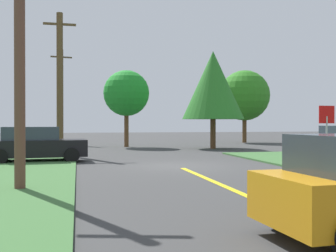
{
  "coord_description": "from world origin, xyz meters",
  "views": [
    {
      "loc": [
        -4.07,
        -17.13,
        1.81
      ],
      "look_at": [
        0.57,
        4.37,
        1.63
      ],
      "focal_mm": 44.99,
      "sensor_mm": 36.0,
      "label": 1
    }
  ],
  "objects_px": {
    "oak_tree_right": "(213,85)",
    "utility_pole_mid": "(60,82)",
    "stop_sign": "(327,125)",
    "parked_car_near_building": "(35,145)",
    "utility_pole_far": "(61,96)",
    "pine_tree_center": "(126,93)",
    "utility_pole_near": "(20,50)",
    "oak_tree_left": "(245,96)"
  },
  "relations": [
    {
      "from": "oak_tree_right",
      "to": "utility_pole_mid",
      "type": "bearing_deg",
      "value": -160.23
    },
    {
      "from": "utility_pole_mid",
      "to": "stop_sign",
      "type": "bearing_deg",
      "value": -42.73
    },
    {
      "from": "utility_pole_mid",
      "to": "oak_tree_right",
      "type": "bearing_deg",
      "value": 19.77
    },
    {
      "from": "parked_car_near_building",
      "to": "utility_pole_far",
      "type": "distance_m",
      "value": 17.31
    },
    {
      "from": "utility_pole_far",
      "to": "oak_tree_right",
      "type": "xyz_separation_m",
      "value": [
        10.59,
        -9.01,
        0.3
      ]
    },
    {
      "from": "pine_tree_center",
      "to": "oak_tree_right",
      "type": "height_order",
      "value": "oak_tree_right"
    },
    {
      "from": "parked_car_near_building",
      "to": "pine_tree_center",
      "type": "distance_m",
      "value": 12.89
    },
    {
      "from": "utility_pole_near",
      "to": "pine_tree_center",
      "type": "distance_m",
      "value": 20.26
    },
    {
      "from": "utility_pole_near",
      "to": "oak_tree_left",
      "type": "xyz_separation_m",
      "value": [
        16.29,
        24.15,
        0.55
      ]
    },
    {
      "from": "parked_car_near_building",
      "to": "oak_tree_right",
      "type": "distance_m",
      "value": 14.17
    },
    {
      "from": "oak_tree_right",
      "to": "stop_sign",
      "type": "bearing_deg",
      "value": -89.0
    },
    {
      "from": "utility_pole_mid",
      "to": "pine_tree_center",
      "type": "xyz_separation_m",
      "value": [
        4.53,
        6.94,
        -0.08
      ]
    },
    {
      "from": "utility_pole_mid",
      "to": "utility_pole_far",
      "type": "distance_m",
      "value": 12.69
    },
    {
      "from": "parked_car_near_building",
      "to": "utility_pole_far",
      "type": "height_order",
      "value": "utility_pole_far"
    },
    {
      "from": "parked_car_near_building",
      "to": "pine_tree_center",
      "type": "relative_size",
      "value": 0.8
    },
    {
      "from": "utility_pole_near",
      "to": "pine_tree_center",
      "type": "height_order",
      "value": "utility_pole_near"
    },
    {
      "from": "pine_tree_center",
      "to": "oak_tree_right",
      "type": "relative_size",
      "value": 0.84
    },
    {
      "from": "parked_car_near_building",
      "to": "utility_pole_near",
      "type": "height_order",
      "value": "utility_pole_near"
    },
    {
      "from": "parked_car_near_building",
      "to": "utility_pole_mid",
      "type": "xyz_separation_m",
      "value": [
        0.94,
        4.29,
        3.26
      ]
    },
    {
      "from": "oak_tree_left",
      "to": "utility_pole_mid",
      "type": "bearing_deg",
      "value": -143.99
    },
    {
      "from": "pine_tree_center",
      "to": "oak_tree_right",
      "type": "distance_m",
      "value": 6.57
    },
    {
      "from": "oak_tree_right",
      "to": "oak_tree_left",
      "type": "bearing_deg",
      "value": 54.48
    },
    {
      "from": "stop_sign",
      "to": "oak_tree_right",
      "type": "relative_size",
      "value": 0.36
    },
    {
      "from": "utility_pole_mid",
      "to": "utility_pole_far",
      "type": "xyz_separation_m",
      "value": [
        -0.37,
        12.68,
        0.06
      ]
    },
    {
      "from": "oak_tree_left",
      "to": "pine_tree_center",
      "type": "distance_m",
      "value": 12.13
    },
    {
      "from": "utility_pole_mid",
      "to": "oak_tree_right",
      "type": "distance_m",
      "value": 10.86
    },
    {
      "from": "utility_pole_mid",
      "to": "pine_tree_center",
      "type": "bearing_deg",
      "value": 56.83
    },
    {
      "from": "utility_pole_far",
      "to": "oak_tree_left",
      "type": "relative_size",
      "value": 1.23
    },
    {
      "from": "utility_pole_far",
      "to": "oak_tree_left",
      "type": "height_order",
      "value": "utility_pole_far"
    },
    {
      "from": "stop_sign",
      "to": "pine_tree_center",
      "type": "bearing_deg",
      "value": -74.29
    },
    {
      "from": "stop_sign",
      "to": "oak_tree_right",
      "type": "height_order",
      "value": "oak_tree_right"
    },
    {
      "from": "utility_pole_near",
      "to": "pine_tree_center",
      "type": "xyz_separation_m",
      "value": [
        5.05,
        19.62,
        0.27
      ]
    },
    {
      "from": "oak_tree_left",
      "to": "utility_pole_far",
      "type": "bearing_deg",
      "value": 175.69
    },
    {
      "from": "pine_tree_center",
      "to": "oak_tree_right",
      "type": "bearing_deg",
      "value": -29.89
    },
    {
      "from": "utility_pole_near",
      "to": "oak_tree_right",
      "type": "xyz_separation_m",
      "value": [
        10.73,
        16.36,
        0.7
      ]
    },
    {
      "from": "parked_car_near_building",
      "to": "oak_tree_left",
      "type": "distance_m",
      "value": 23.23
    },
    {
      "from": "stop_sign",
      "to": "pine_tree_center",
      "type": "xyz_separation_m",
      "value": [
        -5.91,
        16.59,
        2.27
      ]
    },
    {
      "from": "pine_tree_center",
      "to": "oak_tree_left",
      "type": "bearing_deg",
      "value": 21.94
    },
    {
      "from": "stop_sign",
      "to": "utility_pole_mid",
      "type": "relative_size",
      "value": 0.31
    },
    {
      "from": "oak_tree_left",
      "to": "pine_tree_center",
      "type": "xyz_separation_m",
      "value": [
        -11.24,
        -4.53,
        -0.28
      ]
    },
    {
      "from": "pine_tree_center",
      "to": "utility_pole_mid",
      "type": "bearing_deg",
      "value": -123.17
    },
    {
      "from": "utility_pole_near",
      "to": "utility_pole_mid",
      "type": "relative_size",
      "value": 0.9
    }
  ]
}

